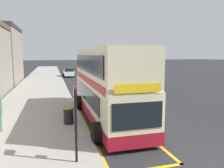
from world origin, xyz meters
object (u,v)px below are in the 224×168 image
(bus_stop_sign, at_px, (75,118))
(litter_bin, at_px, (69,115))
(parked_car_maroon_behind, at_px, (87,68))
(parked_car_white_kerbside, at_px, (83,67))
(parked_car_white_ahead, at_px, (69,72))
(double_decker_bus, at_px, (106,86))

(bus_stop_sign, height_order, litter_bin, bus_stop_sign)
(parked_car_maroon_behind, relative_size, litter_bin, 4.41)
(parked_car_white_kerbside, bearing_deg, bus_stop_sign, 79.64)
(litter_bin, bearing_deg, parked_car_white_ahead, 85.65)
(parked_car_white_ahead, bearing_deg, parked_car_white_kerbside, 72.92)
(parked_car_maroon_behind, bearing_deg, parked_car_white_kerbside, 87.94)
(double_decker_bus, distance_m, parked_car_maroon_behind, 39.12)
(double_decker_bus, distance_m, parked_car_white_ahead, 27.52)
(parked_car_maroon_behind, bearing_deg, double_decker_bus, -98.88)
(parked_car_white_kerbside, distance_m, parked_car_white_ahead, 19.76)
(double_decker_bus, distance_m, litter_bin, 2.96)
(double_decker_bus, relative_size, parked_car_maroon_behind, 2.50)
(parked_car_white_kerbside, bearing_deg, double_decker_bus, 81.70)
(double_decker_bus, distance_m, bus_stop_sign, 5.98)
(parked_car_white_ahead, height_order, parked_car_maroon_behind, same)
(parked_car_white_ahead, bearing_deg, litter_bin, -95.85)
(bus_stop_sign, bearing_deg, parked_car_maroon_behind, 80.42)
(double_decker_bus, relative_size, bus_stop_sign, 3.79)
(double_decker_bus, xyz_separation_m, litter_bin, (-2.42, -0.90, -1.44))
(parked_car_white_kerbside, xyz_separation_m, parked_car_white_ahead, (-5.31, -19.04, 0.00))
(parked_car_white_kerbside, distance_m, parked_car_maroon_behind, 7.75)
(litter_bin, bearing_deg, parked_car_white_kerbside, 81.05)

